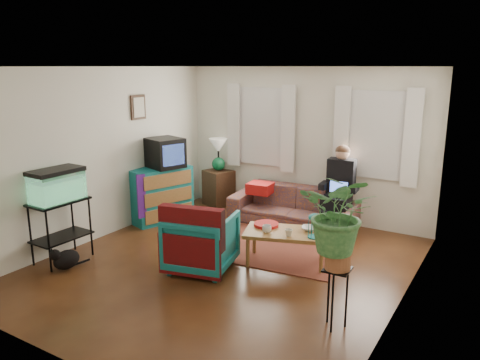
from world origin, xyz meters
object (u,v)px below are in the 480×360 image
Objects in this scene: sofa at (293,200)px; armchair at (202,239)px; side_table at (219,188)px; aquarium_stand at (61,231)px; dresser at (160,194)px; plant_stand at (336,298)px; coffee_table at (286,247)px.

armchair is at bearing -101.43° from sofa.
side_table is 0.80× the size of aquarium_stand.
dresser reaches higher than plant_stand.
plant_stand reaches higher than coffee_table.
plant_stand is at bearing -6.37° from dresser.
aquarium_stand is at bearing -169.34° from coffee_table.
aquarium_stand is 1.31× the size of plant_stand.
coffee_table is at bearing 30.83° from aquarium_stand.
side_table is at bearing 138.79° from plant_stand.
aquarium_stand is 3.06m from coffee_table.
coffee_table is (0.62, -1.55, -0.19)m from sofa.
aquarium_stand reaches higher than armchair.
sofa is at bearing 122.55° from plant_stand.
armchair is 1.15m from coffee_table.
plant_stand is (1.13, -1.19, 0.09)m from coffee_table.
armchair is 0.75× the size of coffee_table.
side_table is 2.95m from coffee_table.
side_table is 4.58m from plant_stand.
dresser reaches higher than aquarium_stand.
armchair is at bearing 24.83° from aquarium_stand.
sofa is 3.28× the size of plant_stand.
sofa is 3.67m from aquarium_stand.
aquarium_stand is (-2.05, -3.04, 0.01)m from sofa.
sofa is at bearing 57.57° from aquarium_stand.
armchair is (1.44, -2.55, 0.08)m from side_table.
armchair is at bearing -17.15° from dresser.
side_table is at bearing 85.48° from aquarium_stand.
coffee_table is 1.64m from plant_stand.
plant_stand is at bearing -62.42° from sofa.
dresser is 1.22× the size of aquarium_stand.
aquarium_stand is (-0.01, -2.03, -0.04)m from dresser.
armchair reaches higher than side_table.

